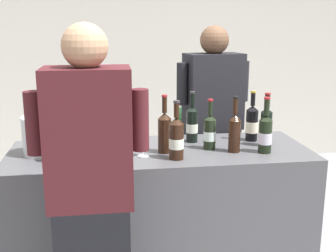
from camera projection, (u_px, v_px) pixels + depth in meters
wall_back at (132, 47)px, 5.00m from camera, size 8.00×0.10×2.80m
counter at (160, 219)px, 2.72m from camera, size 1.83×0.68×0.92m
wine_bottle_0 at (78, 138)px, 2.49m from camera, size 0.08×0.08×0.30m
wine_bottle_1 at (75, 130)px, 2.59m from camera, size 0.07×0.07×0.34m
wine_bottle_2 at (210, 132)px, 2.62m from camera, size 0.08×0.08×0.31m
wine_bottle_3 at (235, 131)px, 2.55m from camera, size 0.07×0.07×0.34m
wine_bottle_4 at (176, 138)px, 2.42m from camera, size 0.09×0.09×0.34m
wine_bottle_5 at (59, 140)px, 2.36m from camera, size 0.08×0.08×0.36m
wine_bottle_6 at (165, 131)px, 2.54m from camera, size 0.08×0.08×0.35m
wine_bottle_7 at (102, 139)px, 2.44m from camera, size 0.08×0.08×0.31m
wine_bottle_8 at (266, 126)px, 2.68m from camera, size 0.07×0.07×0.34m
wine_bottle_9 at (192, 124)px, 2.77m from camera, size 0.08×0.08×0.33m
wine_bottle_10 at (265, 133)px, 2.54m from camera, size 0.08×0.08×0.34m
wine_bottle_11 at (252, 123)px, 2.80m from camera, size 0.08×0.08×0.33m
wine_glass at (143, 133)px, 2.46m from camera, size 0.07×0.07×0.21m
ice_bucket at (39, 135)px, 2.50m from camera, size 0.21×0.21×0.23m
person_server at (212, 138)px, 3.29m from camera, size 0.57×0.30×1.66m
person_guest at (92, 211)px, 1.99m from camera, size 0.54×0.24×1.68m
potted_shrub at (204, 126)px, 3.91m from camera, size 0.56×0.47×1.08m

